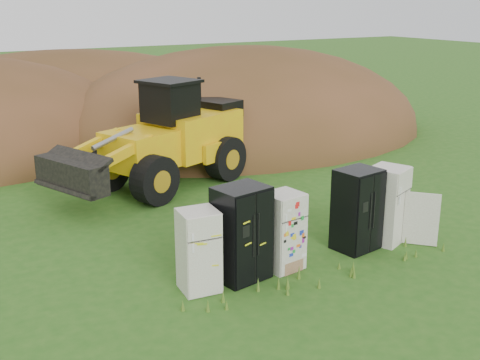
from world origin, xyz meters
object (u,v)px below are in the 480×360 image
object	(u,v)px
fridge_sticker	(283,231)
fridge_black_right	(357,210)
wheel_loader	(151,137)
fridge_open_door	(387,205)
fridge_leftmost	(199,251)
fridge_black_side	(241,233)

from	to	relation	value
fridge_sticker	fridge_black_right	size ratio (longest dim) A/B	0.89
fridge_black_right	wheel_loader	xyz separation A→B (m)	(-2.26, 6.42, 0.66)
fridge_black_right	fridge_open_door	size ratio (longest dim) A/B	1.03
fridge_sticker	wheel_loader	world-z (taller)	wheel_loader
fridge_leftmost	fridge_sticker	distance (m)	1.94
fridge_black_side	fridge_open_door	size ratio (longest dim) A/B	1.08
fridge_black_side	fridge_sticker	xyz separation A→B (m)	(0.98, -0.03, -0.14)
fridge_sticker	wheel_loader	size ratio (longest dim) A/B	0.25
fridge_sticker	fridge_open_door	size ratio (longest dim) A/B	0.92
fridge_black_side	fridge_leftmost	bearing A→B (deg)	171.37
fridge_open_door	wheel_loader	xyz separation A→B (m)	(-3.12, 6.46, 0.69)
fridge_open_door	wheel_loader	size ratio (longest dim) A/B	0.27
fridge_black_side	fridge_black_right	size ratio (longest dim) A/B	1.04
wheel_loader	fridge_open_door	bearing A→B (deg)	-85.24
fridge_leftmost	fridge_black_right	xyz separation A→B (m)	(3.96, 0.03, 0.12)
fridge_leftmost	wheel_loader	xyz separation A→B (m)	(1.70, 6.45, 0.77)
fridge_black_side	fridge_black_right	bearing A→B (deg)	-10.14
fridge_leftmost	wheel_loader	distance (m)	6.72
fridge_black_right	fridge_black_side	bearing A→B (deg)	171.06
fridge_black_side	wheel_loader	xyz separation A→B (m)	(0.73, 6.43, 0.62)
fridge_leftmost	fridge_black_side	xyz separation A→B (m)	(0.96, 0.03, 0.15)
fridge_leftmost	fridge_open_door	bearing A→B (deg)	5.57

